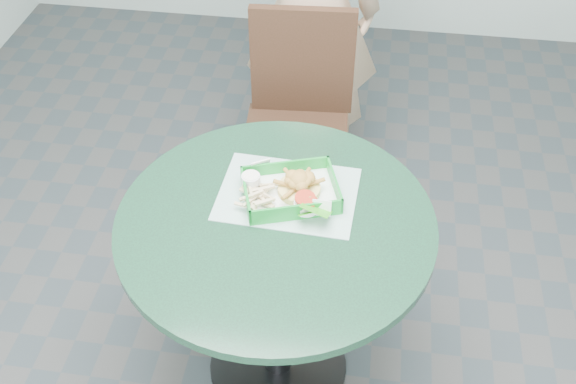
# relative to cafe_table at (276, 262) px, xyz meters

# --- Properties ---
(floor) EXTENTS (4.00, 5.00, 0.02)m
(floor) POSITION_rel_cafe_table_xyz_m (0.00, 0.00, -0.58)
(floor) COLOR #303335
(floor) RESTS_ON ground
(cafe_table) EXTENTS (0.93, 0.93, 0.75)m
(cafe_table) POSITION_rel_cafe_table_xyz_m (0.00, 0.00, 0.00)
(cafe_table) COLOR black
(cafe_table) RESTS_ON floor
(dining_chair) EXTENTS (0.41, 0.41, 0.93)m
(dining_chair) POSITION_rel_cafe_table_xyz_m (-0.04, 0.85, -0.05)
(dining_chair) COLOR black
(dining_chair) RESTS_ON floor
(placemat) EXTENTS (0.42, 0.32, 0.00)m
(placemat) POSITION_rel_cafe_table_xyz_m (0.02, 0.11, 0.17)
(placemat) COLOR #92B9B2
(placemat) RESTS_ON cafe_table
(food_basket) EXTENTS (0.27, 0.20, 0.06)m
(food_basket) POSITION_rel_cafe_table_xyz_m (0.03, 0.10, 0.19)
(food_basket) COLOR #148F2D
(food_basket) RESTS_ON placemat
(crab_sandwich) EXTENTS (0.13, 0.13, 0.07)m
(crab_sandwich) POSITION_rel_cafe_table_xyz_m (0.06, 0.10, 0.22)
(crab_sandwich) COLOR #CFBA64
(crab_sandwich) RESTS_ON food_basket
(fries_pile) EXTENTS (0.14, 0.14, 0.04)m
(fries_pile) POSITION_rel_cafe_table_xyz_m (-0.07, 0.09, 0.21)
(fries_pile) COLOR beige
(fries_pile) RESTS_ON food_basket
(sauce_ramekin) EXTENTS (0.06, 0.06, 0.03)m
(sauce_ramekin) POSITION_rel_cafe_table_xyz_m (-0.08, 0.14, 0.22)
(sauce_ramekin) COLOR white
(sauce_ramekin) RESTS_ON food_basket
(garnish_cup) EXTENTS (0.11, 0.10, 0.04)m
(garnish_cup) POSITION_rel_cafe_table_xyz_m (0.07, 0.02, 0.21)
(garnish_cup) COLOR white
(garnish_cup) RESTS_ON food_basket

